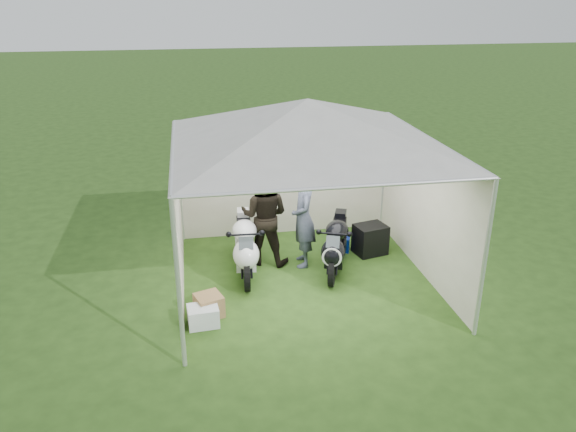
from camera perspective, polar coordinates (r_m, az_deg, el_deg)
name	(u,v)px	position (r m, az deg, el deg)	size (l,w,h in m)	color
ground	(305,279)	(9.43, 1.78, -6.40)	(80.00, 80.00, 0.00)	#264415
canopy_tent	(307,126)	(8.54, 1.94, 9.08)	(5.66, 5.66, 3.00)	silver
motorcycle_white	(245,246)	(9.40, -4.38, -3.04)	(0.50, 1.88, 0.92)	black
motorcycle_black	(336,245)	(9.51, 4.88, -2.91)	(0.85, 1.70, 0.87)	black
paddock_stand	(340,244)	(10.39, 5.27, -2.83)	(0.36, 0.22, 0.27)	#0A27CB
person_dark_jacket	(264,216)	(9.64, -2.41, 0.02)	(0.85, 0.66, 1.75)	black
person_blue_jacket	(304,218)	(9.56, 1.60, -0.21)	(0.63, 0.42, 1.74)	slate
equipment_box	(370,239)	(10.31, 8.35, -2.36)	(0.54, 0.44, 0.54)	black
crate_0	(203,316)	(8.25, -8.61, -10.01)	(0.43, 0.34, 0.29)	silver
crate_1	(209,305)	(8.45, -8.03, -8.98)	(0.37, 0.37, 0.33)	olive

